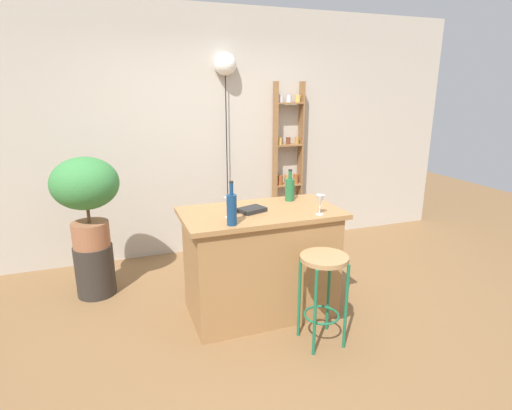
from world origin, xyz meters
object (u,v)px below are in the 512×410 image
(spice_shelf, at_px, (288,165))
(pendant_globe_light, at_px, (225,66))
(plant_stool, at_px, (95,270))
(potted_plant, at_px, (86,191))
(cookbook, at_px, (252,210))
(bar_stool, at_px, (323,278))
(bottle_olive_oil, at_px, (232,209))
(wine_glass_center, at_px, (229,203))
(wine_glass_left, at_px, (320,201))
(bottle_wine_red, at_px, (290,189))

(spice_shelf, height_order, pendant_globe_light, pendant_globe_light)
(plant_stool, relative_size, pendant_globe_light, 0.21)
(potted_plant, xyz_separation_m, cookbook, (1.30, -0.84, -0.07))
(potted_plant, bearing_deg, plant_stool, 0.00)
(potted_plant, bearing_deg, bar_stool, -40.80)
(bottle_olive_oil, relative_size, cookbook, 1.59)
(wine_glass_center, bearing_deg, bottle_olive_oil, -99.70)
(spice_shelf, height_order, wine_glass_left, spice_shelf)
(spice_shelf, height_order, wine_glass_center, spice_shelf)
(spice_shelf, relative_size, bottle_olive_oil, 5.97)
(bar_stool, height_order, pendant_globe_light, pendant_globe_light)
(bottle_olive_oil, bearing_deg, potted_plant, 133.41)
(plant_stool, xyz_separation_m, potted_plant, (-0.00, 0.00, 0.78))
(spice_shelf, relative_size, wine_glass_left, 12.17)
(bar_stool, distance_m, cookbook, 0.80)
(bottle_wine_red, distance_m, wine_glass_center, 0.72)
(bottle_olive_oil, relative_size, pendant_globe_light, 0.15)
(bottle_olive_oil, relative_size, bottle_wine_red, 1.17)
(plant_stool, height_order, cookbook, cookbook)
(bar_stool, relative_size, wine_glass_center, 4.41)
(potted_plant, distance_m, cookbook, 1.55)
(bottle_wine_red, height_order, wine_glass_left, bottle_wine_red)
(bottle_wine_red, bearing_deg, wine_glass_center, -155.81)
(bottle_olive_oil, bearing_deg, cookbook, 46.45)
(spice_shelf, xyz_separation_m, bottle_olive_oil, (-1.26, -1.78, 0.06))
(bar_stool, height_order, spice_shelf, spice_shelf)
(pendant_globe_light, bearing_deg, cookbook, -98.60)
(bottle_wine_red, xyz_separation_m, pendant_globe_light, (-0.21, 1.33, 1.11))
(potted_plant, xyz_separation_m, bottle_wine_red, (1.74, -0.62, 0.02))
(wine_glass_center, bearing_deg, spice_shelf, 52.48)
(wine_glass_left, bearing_deg, wine_glass_center, 165.70)
(plant_stool, height_order, bottle_olive_oil, bottle_olive_oil)
(potted_plant, relative_size, wine_glass_left, 5.13)
(spice_shelf, relative_size, pendant_globe_light, 0.87)
(plant_stool, bearing_deg, spice_shelf, 16.48)
(wine_glass_left, bearing_deg, spice_shelf, 73.70)
(bar_stool, bearing_deg, bottle_wine_red, 84.33)
(bottle_olive_oil, bearing_deg, pendant_globe_light, 74.99)
(bar_stool, xyz_separation_m, bottle_olive_oil, (-0.61, 0.33, 0.52))
(cookbook, bearing_deg, wine_glass_center, 179.93)
(potted_plant, height_order, cookbook, potted_plant)
(bar_stool, bearing_deg, pendant_globe_light, 93.35)
(wine_glass_left, distance_m, cookbook, 0.56)
(potted_plant, height_order, wine_glass_center, potted_plant)
(spice_shelf, xyz_separation_m, plant_stool, (-2.30, -0.68, -0.75))
(potted_plant, height_order, pendant_globe_light, pendant_globe_light)
(bar_stool, bearing_deg, bottle_olive_oil, 151.99)
(plant_stool, xyz_separation_m, wine_glass_center, (1.08, -0.92, 0.80))
(bar_stool, height_order, bottle_wine_red, bottle_wine_red)
(bottle_wine_red, xyz_separation_m, wine_glass_center, (-0.66, -0.30, 0.01))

